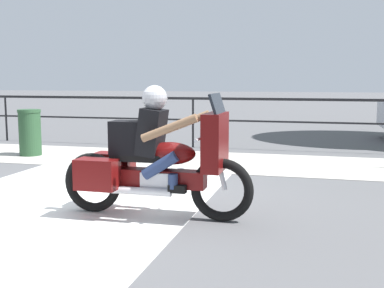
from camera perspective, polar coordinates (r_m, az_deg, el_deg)
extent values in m
plane|color=#565659|center=(6.61, -11.46, -6.53)|extent=(120.00, 120.00, 0.00)
cube|color=#B7B2A8|center=(9.71, -2.64, -1.84)|extent=(44.00, 2.40, 0.01)
cube|color=silver|center=(6.59, -14.83, -6.65)|extent=(3.61, 6.00, 0.01)
cube|color=black|center=(11.38, 0.12, 5.43)|extent=(36.00, 0.04, 0.06)
cube|color=black|center=(11.42, 0.11, 2.88)|extent=(36.00, 0.03, 0.04)
cylinder|color=black|center=(13.62, -21.17, 2.88)|extent=(0.05, 0.05, 1.19)
cylinder|color=black|center=(11.42, 0.11, 2.58)|extent=(0.05, 0.05, 1.19)
torus|color=black|center=(5.46, 3.55, -5.47)|extent=(0.73, 0.11, 0.73)
torus|color=black|center=(5.97, -11.70, -4.49)|extent=(0.73, 0.11, 0.73)
cube|color=#5B0C0C|center=(5.64, -4.43, -4.01)|extent=(1.21, 0.22, 0.20)
cube|color=silver|center=(5.64, -4.11, -4.53)|extent=(0.34, 0.26, 0.26)
ellipsoid|color=#5B0C0C|center=(5.53, -2.58, -1.10)|extent=(0.60, 0.30, 0.26)
cube|color=black|center=(5.65, -5.98, -1.56)|extent=(0.70, 0.28, 0.08)
cube|color=#5B0C0C|center=(5.38, 2.77, 0.26)|extent=(0.20, 0.60, 0.65)
cube|color=#1E232B|center=(5.34, 3.01, 4.76)|extent=(0.10, 0.51, 0.24)
cylinder|color=silver|center=(5.41, 1.32, 0.84)|extent=(0.04, 0.70, 0.04)
cylinder|color=silver|center=(5.59, -6.81, -5.52)|extent=(0.88, 0.09, 0.09)
cube|color=#5B0C0C|center=(5.65, -11.18, -3.52)|extent=(0.48, 0.28, 0.35)
cube|color=#5B0C0C|center=(6.08, -9.21, -2.69)|extent=(0.48, 0.28, 0.35)
cylinder|color=silver|center=(5.41, 3.27, -2.63)|extent=(0.19, 0.06, 0.55)
cube|color=black|center=(5.57, -4.79, 1.42)|extent=(0.31, 0.36, 0.57)
sphere|color=#8C6647|center=(5.53, -4.44, 5.25)|extent=(0.23, 0.23, 0.23)
sphere|color=#B7B7BC|center=(5.53, -4.45, 5.46)|extent=(0.29, 0.29, 0.29)
cylinder|color=navy|center=(5.43, -3.78, -2.55)|extent=(0.44, 0.13, 0.34)
cylinder|color=navy|center=(5.42, -2.26, -4.44)|extent=(0.11, 0.11, 0.17)
cube|color=black|center=(5.43, -1.75, -5.33)|extent=(0.20, 0.10, 0.09)
cylinder|color=navy|center=(5.71, -2.84, -2.04)|extent=(0.44, 0.13, 0.34)
cylinder|color=navy|center=(5.70, -1.38, -3.83)|extent=(0.11, 0.11, 0.17)
cube|color=black|center=(5.71, -0.90, -4.68)|extent=(0.20, 0.10, 0.09)
cylinder|color=#8C6647|center=(5.18, -2.72, 1.88)|extent=(0.64, 0.09, 0.32)
cylinder|color=#8C6647|center=(5.76, -0.95, 2.46)|extent=(0.64, 0.09, 0.32)
cube|color=black|center=(5.69, -7.64, 0.76)|extent=(0.37, 0.29, 0.39)
cylinder|color=#284C2D|center=(10.73, -18.65, 1.12)|extent=(0.45, 0.45, 0.92)
cylinder|color=#284C2D|center=(10.69, -18.76, 3.73)|extent=(0.48, 0.48, 0.06)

